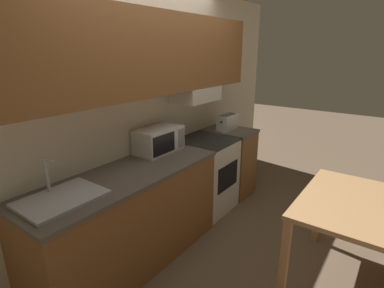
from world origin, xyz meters
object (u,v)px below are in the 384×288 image
microwave (159,140)px  toaster (227,122)px  dining_table (352,214)px  sink_basin (62,198)px  stove_range (206,174)px

microwave → toaster: (1.19, -0.13, -0.02)m
toaster → dining_table: bearing=-119.6°
microwave → dining_table: bearing=-82.1°
dining_table → microwave: bearing=97.9°
microwave → dining_table: microwave is taller
microwave → dining_table: size_ratio=0.47×
toaster → dining_table: (-0.94, -1.66, -0.33)m
sink_basin → dining_table: sink_basin is taller
toaster → sink_basin: sink_basin is taller
stove_range → toaster: (0.54, 0.02, 0.54)m
microwave → dining_table: (0.25, -1.79, -0.35)m
microwave → sink_basin: (-1.18, -0.15, -0.11)m
stove_range → sink_basin: 1.88m
dining_table → toaster: bearing=60.4°
stove_range → sink_basin: bearing=-179.8°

